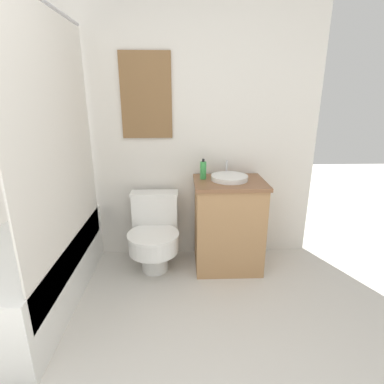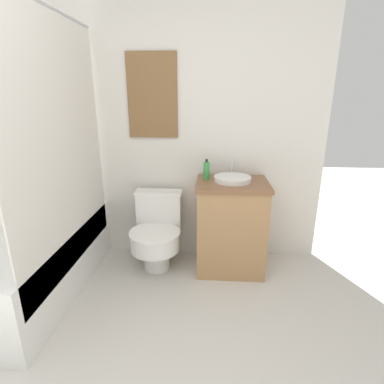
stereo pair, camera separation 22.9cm
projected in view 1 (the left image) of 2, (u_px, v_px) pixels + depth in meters
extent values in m
cube|color=silver|center=(140.00, 121.00, 2.58)|extent=(3.11, 0.05, 2.50)
cube|color=brown|center=(146.00, 96.00, 2.48)|extent=(0.42, 0.02, 0.69)
cube|color=silver|center=(146.00, 96.00, 2.48)|extent=(0.39, 0.01, 0.66)
cube|color=white|center=(32.00, 271.00, 2.16)|extent=(0.64, 1.42, 0.49)
cube|color=silver|center=(60.00, 152.00, 1.90)|extent=(0.01, 1.30, 1.68)
cylinder|color=white|center=(155.00, 259.00, 2.60)|extent=(0.22, 0.22, 0.21)
cylinder|color=white|center=(154.00, 243.00, 2.50)|extent=(0.42, 0.42, 0.14)
cylinder|color=white|center=(153.00, 235.00, 2.47)|extent=(0.43, 0.43, 0.02)
cube|color=white|center=(155.00, 214.00, 2.68)|extent=(0.39, 0.16, 0.38)
cube|color=white|center=(154.00, 193.00, 2.62)|extent=(0.41, 0.16, 0.02)
cube|color=#AD7F51|center=(228.00, 226.00, 2.60)|extent=(0.56, 0.46, 0.76)
cube|color=brown|center=(230.00, 182.00, 2.48)|extent=(0.59, 0.49, 0.03)
cylinder|color=white|center=(229.00, 178.00, 2.49)|extent=(0.31, 0.31, 0.04)
cylinder|color=silver|center=(226.00, 168.00, 2.64)|extent=(0.02, 0.02, 0.13)
cylinder|color=green|center=(203.00, 170.00, 2.51)|extent=(0.05, 0.05, 0.15)
cylinder|color=black|center=(203.00, 160.00, 2.48)|extent=(0.02, 0.02, 0.02)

